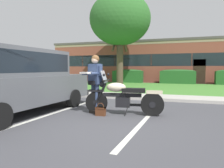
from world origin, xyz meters
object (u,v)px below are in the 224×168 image
at_px(motorcycle, 127,98).
at_px(hedge_left, 128,76).
at_px(handbag, 101,111).
at_px(rider_person, 95,79).
at_px(hedge_center_left, 177,76).
at_px(shade_tree, 120,20).
at_px(parked_suv_adjacent, 18,81).
at_px(brick_building, 157,63).

bearing_deg(motorcycle, hedge_left, 104.53).
bearing_deg(motorcycle, handbag, -149.78).
bearing_deg(handbag, rider_person, 138.40).
distance_m(rider_person, hedge_center_left, 12.80).
xyz_separation_m(handbag, shade_tree, (-2.67, 10.63, 4.99)).
xyz_separation_m(parked_suv_adjacent, shade_tree, (-0.30, 11.14, 4.18)).
height_order(rider_person, brick_building, brick_building).
bearing_deg(handbag, parked_suv_adjacent, -167.90).
height_order(hedge_center_left, brick_building, brick_building).
relative_size(rider_person, hedge_center_left, 0.60).
bearing_deg(motorcycle, shade_tree, 107.89).
relative_size(hedge_left, hedge_center_left, 0.94).
bearing_deg(rider_person, hedge_left, 100.37).
relative_size(rider_person, hedge_left, 0.63).
xyz_separation_m(hedge_left, hedge_center_left, (4.30, -0.00, 0.00)).
bearing_deg(brick_building, motorcycle, -85.93).
relative_size(motorcycle, parked_suv_adjacent, 0.45).
bearing_deg(hedge_center_left, hedge_left, 180.00).
bearing_deg(shade_tree, hedge_left, 88.31).
relative_size(motorcycle, hedge_center_left, 0.78).
height_order(motorcycle, shade_tree, shade_tree).
relative_size(hedge_left, brick_building, 0.13).
distance_m(handbag, parked_suv_adjacent, 2.55).
distance_m(motorcycle, shade_tree, 11.74).
height_order(rider_person, hedge_center_left, rider_person).
height_order(motorcycle, parked_suv_adjacent, parked_suv_adjacent).
height_order(handbag, hedge_center_left, hedge_center_left).
bearing_deg(parked_suv_adjacent, brick_building, 84.93).
height_order(motorcycle, handbag, motorcycle).
xyz_separation_m(hedge_left, brick_building, (1.94, 5.82, 1.34)).
bearing_deg(handbag, brick_building, 92.02).
height_order(handbag, shade_tree, shade_tree).
xyz_separation_m(parked_suv_adjacent, brick_building, (1.70, 19.22, 1.03)).
height_order(parked_suv_adjacent, shade_tree, shade_tree).
xyz_separation_m(rider_person, shade_tree, (-2.38, 10.38, 4.13)).
xyz_separation_m(handbag, parked_suv_adjacent, (-2.36, -0.51, 0.81)).
distance_m(hedge_center_left, brick_building, 6.42).
height_order(parked_suv_adjacent, hedge_center_left, parked_suv_adjacent).
height_order(handbag, hedge_left, hedge_left).
distance_m(shade_tree, brick_building, 8.90).
xyz_separation_m(rider_person, hedge_left, (-2.31, 12.64, -0.36)).
bearing_deg(hedge_center_left, brick_building, 112.04).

